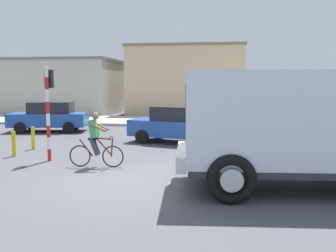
# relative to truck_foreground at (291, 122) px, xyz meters

# --- Properties ---
(ground_plane) EXTENTS (120.00, 120.00, 0.00)m
(ground_plane) POSITION_rel_truck_foreground_xyz_m (-4.02, 0.20, -1.67)
(ground_plane) COLOR #4C4C51
(sidewalk_far) EXTENTS (80.00, 5.00, 0.16)m
(sidewalk_far) POSITION_rel_truck_foreground_xyz_m (-4.02, 14.78, -1.59)
(sidewalk_far) COLOR #ADADA8
(sidewalk_far) RESTS_ON ground
(truck_foreground) EXTENTS (5.59, 3.14, 2.90)m
(truck_foreground) POSITION_rel_truck_foreground_xyz_m (0.00, 0.00, 0.00)
(truck_foreground) COLOR silver
(truck_foreground) RESTS_ON ground
(cyclist) EXTENTS (1.73, 0.50, 1.72)m
(cyclist) POSITION_rel_truck_foreground_xyz_m (-5.53, 1.64, -0.80)
(cyclist) COLOR black
(cyclist) RESTS_ON ground
(traffic_light_pole) EXTENTS (0.24, 0.43, 3.20)m
(traffic_light_pole) POSITION_rel_truck_foreground_xyz_m (-7.39, 2.40, 0.40)
(traffic_light_pole) COLOR red
(traffic_light_pole) RESTS_ON ground
(car_red_near) EXTENTS (4.31, 2.72, 1.60)m
(car_red_near) POSITION_rel_truck_foreground_xyz_m (-3.53, 6.63, -0.85)
(car_red_near) COLOR #234C9E
(car_red_near) RESTS_ON ground
(car_white_mid) EXTENTS (4.23, 2.37, 1.60)m
(car_white_mid) POSITION_rel_truck_foreground_xyz_m (-10.73, 9.42, -0.85)
(car_white_mid) COLOR #234C9E
(car_white_mid) RESTS_ON ground
(pedestrian_near_kerb) EXTENTS (0.34, 0.22, 1.62)m
(pedestrian_near_kerb) POSITION_rel_truck_foreground_xyz_m (-1.26, 10.02, -0.82)
(pedestrian_near_kerb) COLOR #2D334C
(pedestrian_near_kerb) RESTS_ON ground
(bollard_near) EXTENTS (0.14, 0.14, 0.90)m
(bollard_near) POSITION_rel_truck_foreground_xyz_m (-8.99, 2.88, -1.22)
(bollard_near) COLOR gold
(bollard_near) RESTS_ON ground
(bollard_far) EXTENTS (0.14, 0.14, 0.90)m
(bollard_far) POSITION_rel_truck_foreground_xyz_m (-8.99, 4.28, -1.22)
(bollard_far) COLOR gold
(bollard_far) RESTS_ON ground
(building_corner_left) EXTENTS (10.98, 7.95, 4.56)m
(building_corner_left) POSITION_rel_truck_foreground_xyz_m (-15.70, 21.34, 0.62)
(building_corner_left) COLOR #B2AD9E
(building_corner_left) RESTS_ON ground
(building_mid_block) EXTENTS (9.15, 6.79, 5.54)m
(building_mid_block) POSITION_rel_truck_foreground_xyz_m (-4.32, 21.45, 1.11)
(building_mid_block) COLOR #D1B284
(building_mid_block) RESTS_ON ground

